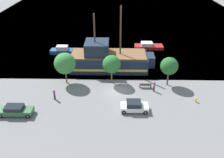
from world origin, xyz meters
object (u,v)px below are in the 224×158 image
moored_boat_dockside (148,46)px  bench_promenade_east (145,85)px  pedestrian_walking_near (154,86)px  parked_car_curb_mid (15,110)px  pirate_ship (108,59)px  pedestrian_walking_far (54,94)px  moored_boat_outer (64,51)px  parked_car_curb_front (134,106)px  fire_hydrant (196,100)px

moored_boat_dockside → bench_promenade_east: size_ratio=3.28×
bench_promenade_east → pedestrian_walking_near: 1.71m
parked_car_curb_mid → bench_promenade_east: parked_car_curb_mid is taller
pirate_ship → pedestrian_walking_far: size_ratio=8.96×
moored_boat_outer → moored_boat_dockside: bearing=10.0°
parked_car_curb_front → pedestrian_walking_near: bearing=57.0°
pedestrian_walking_near → fire_hydrant: bearing=-27.1°
pirate_ship → parked_car_curb_front: (4.15, -13.44, -1.21)m
moored_boat_dockside → parked_car_curb_mid: parked_car_curb_mid is taller
fire_hydrant → pedestrian_walking_near: (-5.84, 2.99, 0.49)m
moored_boat_dockside → fire_hydrant: (4.74, -21.51, -0.11)m
moored_boat_dockside → fire_hydrant: moored_boat_dockside is taller
pirate_ship → parked_car_curb_mid: bearing=-129.5°
bench_promenade_east → pedestrian_walking_far: bearing=-165.0°
moored_boat_dockside → bench_promenade_east: moored_boat_dockside is taller
pirate_ship → fire_hydrant: (13.46, -11.10, -1.53)m
pedestrian_walking_far → bench_promenade_east: bearing=15.0°
pedestrian_walking_far → pirate_ship: bearing=54.7°
parked_car_curb_front → bench_promenade_east: (2.21, 6.40, -0.28)m
parked_car_curb_front → parked_car_curb_mid: 16.33m
bench_promenade_east → pedestrian_walking_near: pedestrian_walking_near is taller
parked_car_curb_mid → fire_hydrant: bearing=8.1°
moored_boat_dockside → pedestrian_walking_far: (-16.36, -21.22, 0.36)m
moored_boat_outer → pirate_ship: bearing=-36.7°
fire_hydrant → moored_boat_dockside: bearing=102.4°
parked_car_curb_front → pedestrian_walking_near: size_ratio=2.18×
moored_boat_outer → fire_hydrant: size_ratio=7.67×
parked_car_curb_mid → bench_promenade_east: bearing=22.5°
moored_boat_outer → pedestrian_walking_far: bearing=-83.7°
pirate_ship → pedestrian_walking_far: (-7.64, -10.81, -1.06)m
parked_car_curb_mid → pedestrian_walking_far: size_ratio=2.68×
moored_boat_outer → parked_car_curb_mid: moored_boat_outer is taller
bench_promenade_east → fire_hydrant: bearing=-29.7°
pirate_ship → pedestrian_walking_near: bearing=-46.8°
moored_boat_outer → fire_hydrant: 29.43m
fire_hydrant → pedestrian_walking_near: pedestrian_walking_near is taller
fire_hydrant → pedestrian_walking_near: 6.58m
bench_promenade_east → pedestrian_walking_near: bearing=-40.2°
bench_promenade_east → pedestrian_walking_far: pedestrian_walking_far is taller
fire_hydrant → pedestrian_walking_far: pedestrian_walking_far is taller
moored_boat_outer → parked_car_curb_front: 24.78m
pirate_ship → parked_car_curb_front: bearing=-72.8°
moored_boat_dockside → fire_hydrant: size_ratio=8.22×
parked_car_curb_mid → fire_hydrant: size_ratio=6.05×
pedestrian_walking_near → moored_boat_outer: bearing=138.5°
fire_hydrant → pedestrian_walking_far: bearing=179.2°
moored_boat_dockside → fire_hydrant: 22.02m
pedestrian_walking_near → parked_car_curb_mid: bearing=-161.5°
fire_hydrant → pedestrian_walking_near: bearing=152.9°
moored_boat_dockside → parked_car_curb_front: (-4.57, -23.85, 0.21)m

